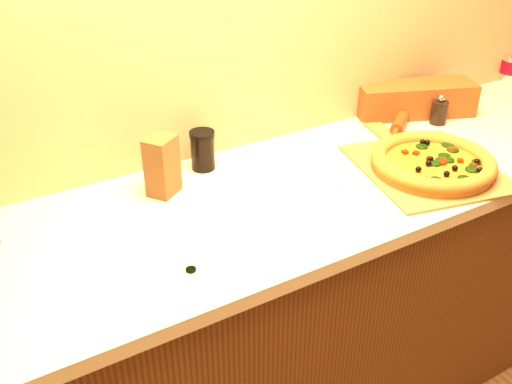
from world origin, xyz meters
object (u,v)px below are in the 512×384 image
Objects in this scene: pepper_grinder at (439,112)px; coffee_canister at (511,67)px; pizza_peel at (423,165)px; pizza at (433,162)px; rolling_pin at (402,118)px; dark_jar at (203,150)px.

coffee_canister is (0.60, 0.17, 0.02)m from pepper_grinder.
coffee_canister is (0.88, 0.39, 0.06)m from pizza_peel.
pizza is 1.36× the size of rolling_pin.
dark_jar is (-1.48, -0.05, 0.00)m from coffee_canister.
pizza_peel is at bearing -121.05° from rolling_pin.
pizza is 0.70m from dark_jar.
coffee_canister is (0.89, 0.43, 0.03)m from pizza.
dark_jar is (-0.88, 0.12, 0.02)m from pepper_grinder.
pizza_peel is 5.27× the size of coffee_canister.
pizza is 3.00× the size of dark_jar.
coffee_canister reaches higher than pepper_grinder.
pizza is at bearing -32.59° from dark_jar.
dark_jar is at bearing 163.05° from pizza_peel.
dark_jar reaches higher than pepper_grinder.
rolling_pin reaches higher than pizza_peel.
coffee_canister reaches higher than pizza.
pizza_peel is 0.36m from pepper_grinder.
coffee_canister is 0.97× the size of dark_jar.
pepper_grinder is 0.62m from coffee_canister.
pizza_peel is 0.05m from pizza.
pizza_peel is at bearing -142.57° from pepper_grinder.
pepper_grinder is at bearing 50.25° from pizza_peel.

